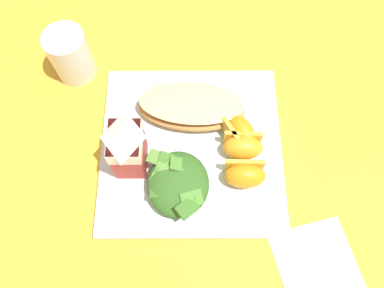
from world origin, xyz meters
TOP-DOWN VIEW (x-y plane):
  - ground at (0.00, 0.00)m, footprint 3.00×3.00m
  - white_plate at (0.00, 0.00)m, footprint 0.28×0.28m
  - cheesy_pizza_bread at (0.06, -0.00)m, footprint 0.09×0.18m
  - green_salad_pile at (-0.07, 0.02)m, footprint 0.11×0.09m
  - milk_carton at (-0.02, 0.09)m, footprint 0.06×0.04m
  - orange_wedge_front at (-0.05, -0.08)m, footprint 0.04×0.06m
  - orange_wedge_middle at (-0.01, -0.08)m, footprint 0.04×0.06m
  - orange_wedge_rear at (0.01, -0.07)m, footprint 0.07×0.06m
  - paper_napkin at (-0.17, -0.18)m, footprint 0.13×0.13m
  - drinking_clear_cup at (0.15, 0.20)m, footprint 0.07×0.07m

SIDE VIEW (x-z plane):
  - ground at x=0.00m, z-range 0.00..0.00m
  - paper_napkin at x=-0.17m, z-range 0.00..0.00m
  - white_plate at x=0.00m, z-range 0.00..0.02m
  - cheesy_pizza_bread at x=0.06m, z-range 0.02..0.05m
  - orange_wedge_front at x=-0.05m, z-range 0.02..0.06m
  - orange_wedge_middle at x=-0.01m, z-range 0.02..0.06m
  - orange_wedge_rear at x=0.01m, z-range 0.02..0.06m
  - green_salad_pile at x=-0.07m, z-range 0.01..0.06m
  - drinking_clear_cup at x=0.15m, z-range 0.00..0.09m
  - milk_carton at x=-0.02m, z-range 0.02..0.13m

